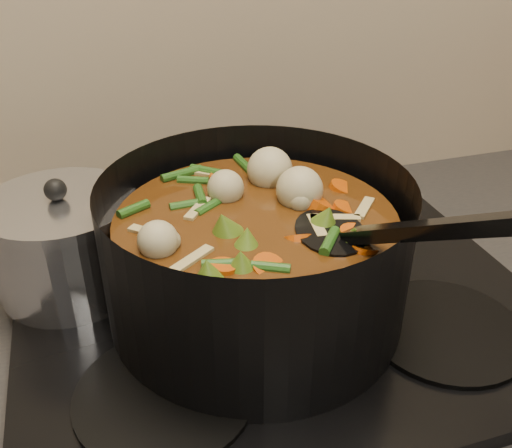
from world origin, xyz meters
name	(u,v)px	position (x,y,z in m)	size (l,w,h in m)	color
stovetop	(274,296)	(0.00, 1.93, 0.92)	(0.62, 0.54, 0.03)	black
stockpot	(257,255)	(-0.03, 1.90, 1.01)	(0.37, 0.45, 0.25)	black
saucepan	(66,243)	(-0.24, 2.02, 0.99)	(0.18, 0.18, 0.15)	silver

